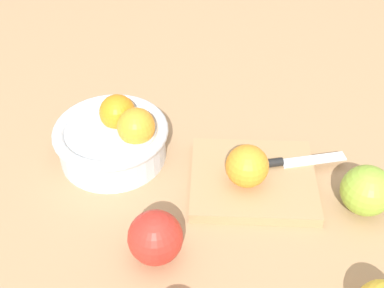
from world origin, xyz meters
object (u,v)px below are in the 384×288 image
object	(u,v)px
bowl	(114,137)
apple_front_right	(367,190)
orange_on_board	(247,166)
knife	(289,162)
apple_front_left	(155,237)
cutting_board	(253,179)

from	to	relation	value
bowl	apple_front_right	xyz separation A→B (m)	(0.37, -0.19, -0.00)
bowl	orange_on_board	size ratio (longest dim) A/B	2.84
bowl	knife	bearing A→B (deg)	-17.54
knife	apple_front_left	bearing A→B (deg)	-150.88
bowl	knife	xyz separation A→B (m)	(0.28, -0.09, -0.02)
orange_on_board	cutting_board	bearing A→B (deg)	34.13
cutting_board	orange_on_board	size ratio (longest dim) A/B	2.96
orange_on_board	apple_front_left	bearing A→B (deg)	-146.42
orange_on_board	apple_front_left	distance (m)	0.19
orange_on_board	knife	distance (m)	0.09
cutting_board	apple_front_right	xyz separation A→B (m)	(0.15, -0.08, 0.03)
apple_front_left	bowl	bearing A→B (deg)	101.48
apple_front_right	apple_front_left	xyz separation A→B (m)	(-0.33, -0.03, -0.00)
orange_on_board	apple_front_left	xyz separation A→B (m)	(-0.16, -0.10, -0.01)
bowl	apple_front_right	bearing A→B (deg)	-26.68
knife	apple_front_right	bearing A→B (deg)	-47.45
knife	cutting_board	bearing A→B (deg)	-165.05
bowl	apple_front_right	world-z (taller)	bowl
bowl	cutting_board	size ratio (longest dim) A/B	0.96
bowl	knife	world-z (taller)	bowl
apple_front_right	apple_front_left	bearing A→B (deg)	-173.97
cutting_board	apple_front_left	size ratio (longest dim) A/B	2.59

